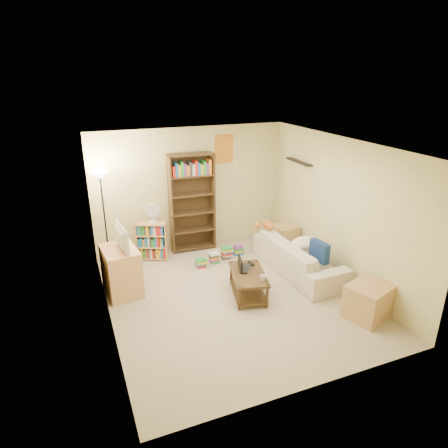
{
  "coord_description": "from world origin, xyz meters",
  "views": [
    {
      "loc": [
        -2.32,
        -5.31,
        3.53
      ],
      "look_at": [
        0.07,
        0.62,
        1.05
      ],
      "focal_mm": 32.0,
      "sensor_mm": 36.0,
      "label": 1
    }
  ],
  "objects_px": {
    "television": "(118,238)",
    "floor_lamp": "(102,193)",
    "laptop": "(248,269)",
    "desk_fan": "(153,212)",
    "short_bookshelf": "(152,241)",
    "side_table": "(285,237)",
    "tabby_cat": "(266,225)",
    "mug": "(263,278)",
    "sofa": "(299,256)",
    "coffee_table": "(248,281)",
    "tv_stand": "(121,271)",
    "end_cabinet": "(369,301)",
    "tall_bookshelf": "(192,200)"
  },
  "relations": [
    {
      "from": "short_bookshelf",
      "to": "sofa",
      "type": "bearing_deg",
      "value": -9.5
    },
    {
      "from": "laptop",
      "to": "short_bookshelf",
      "type": "relative_size",
      "value": 0.55
    },
    {
      "from": "laptop",
      "to": "desk_fan",
      "type": "xyz_separation_m",
      "value": [
        -1.17,
        1.81,
        0.57
      ]
    },
    {
      "from": "short_bookshelf",
      "to": "end_cabinet",
      "type": "height_order",
      "value": "short_bookshelf"
    },
    {
      "from": "floor_lamp",
      "to": "end_cabinet",
      "type": "bearing_deg",
      "value": -41.48
    },
    {
      "from": "laptop",
      "to": "floor_lamp",
      "type": "relative_size",
      "value": 0.22
    },
    {
      "from": "tabby_cat",
      "to": "mug",
      "type": "xyz_separation_m",
      "value": [
        -0.85,
        -1.54,
        -0.23
      ]
    },
    {
      "from": "tv_stand",
      "to": "side_table",
      "type": "bearing_deg",
      "value": 2.82
    },
    {
      "from": "laptop",
      "to": "mug",
      "type": "distance_m",
      "value": 0.43
    },
    {
      "from": "tabby_cat",
      "to": "coffee_table",
      "type": "xyz_separation_m",
      "value": [
        -0.95,
        -1.22,
        -0.42
      ]
    },
    {
      "from": "sofa",
      "to": "coffee_table",
      "type": "height_order",
      "value": "sofa"
    },
    {
      "from": "television",
      "to": "floor_lamp",
      "type": "xyz_separation_m",
      "value": [
        -0.1,
        0.94,
        0.51
      ]
    },
    {
      "from": "television",
      "to": "side_table",
      "type": "bearing_deg",
      "value": -87.18
    },
    {
      "from": "tv_stand",
      "to": "floor_lamp",
      "type": "bearing_deg",
      "value": 90.37
    },
    {
      "from": "mug",
      "to": "desk_fan",
      "type": "bearing_deg",
      "value": 118.71
    },
    {
      "from": "coffee_table",
      "to": "floor_lamp",
      "type": "xyz_separation_m",
      "value": [
        -2.02,
        1.82,
        1.24
      ]
    },
    {
      "from": "mug",
      "to": "desk_fan",
      "type": "distance_m",
      "value": 2.6
    },
    {
      "from": "tv_stand",
      "to": "floor_lamp",
      "type": "relative_size",
      "value": 0.42
    },
    {
      "from": "mug",
      "to": "desk_fan",
      "type": "height_order",
      "value": "desk_fan"
    },
    {
      "from": "television",
      "to": "tall_bookshelf",
      "type": "bearing_deg",
      "value": -58.6
    },
    {
      "from": "desk_fan",
      "to": "floor_lamp",
      "type": "bearing_deg",
      "value": -173.82
    },
    {
      "from": "television",
      "to": "floor_lamp",
      "type": "relative_size",
      "value": 0.37
    },
    {
      "from": "floor_lamp",
      "to": "tall_bookshelf",
      "type": "bearing_deg",
      "value": 10.02
    },
    {
      "from": "floor_lamp",
      "to": "side_table",
      "type": "relative_size",
      "value": 3.59
    },
    {
      "from": "tabby_cat",
      "to": "desk_fan",
      "type": "xyz_separation_m",
      "value": [
        -2.07,
        0.69,
        0.31
      ]
    },
    {
      "from": "sofa",
      "to": "desk_fan",
      "type": "xyz_separation_m",
      "value": [
        -2.36,
        1.49,
        0.7
      ]
    },
    {
      "from": "floor_lamp",
      "to": "laptop",
      "type": "bearing_deg",
      "value": -39.6
    },
    {
      "from": "short_bookshelf",
      "to": "side_table",
      "type": "distance_m",
      "value": 2.73
    },
    {
      "from": "tabby_cat",
      "to": "tv_stand",
      "type": "height_order",
      "value": "tv_stand"
    },
    {
      "from": "sofa",
      "to": "side_table",
      "type": "height_order",
      "value": "sofa"
    },
    {
      "from": "short_bookshelf",
      "to": "tv_stand",
      "type": "bearing_deg",
      "value": -102.01
    },
    {
      "from": "laptop",
      "to": "side_table",
      "type": "bearing_deg",
      "value": -14.63
    },
    {
      "from": "side_table",
      "to": "end_cabinet",
      "type": "height_order",
      "value": "end_cabinet"
    },
    {
      "from": "short_bookshelf",
      "to": "side_table",
      "type": "height_order",
      "value": "short_bookshelf"
    },
    {
      "from": "mug",
      "to": "short_bookshelf",
      "type": "distance_m",
      "value": 2.61
    },
    {
      "from": "short_bookshelf",
      "to": "television",
      "type": "bearing_deg",
      "value": -102.01
    },
    {
      "from": "sofa",
      "to": "tv_stand",
      "type": "xyz_separation_m",
      "value": [
        -3.16,
        0.45,
        0.1
      ]
    },
    {
      "from": "sofa",
      "to": "laptop",
      "type": "distance_m",
      "value": 1.24
    },
    {
      "from": "floor_lamp",
      "to": "end_cabinet",
      "type": "xyz_separation_m",
      "value": [
        3.45,
        -3.05,
        -1.25
      ]
    },
    {
      "from": "tabby_cat",
      "to": "floor_lamp",
      "type": "relative_size",
      "value": 0.25
    },
    {
      "from": "sofa",
      "to": "tabby_cat",
      "type": "distance_m",
      "value": 0.93
    },
    {
      "from": "laptop",
      "to": "desk_fan",
      "type": "distance_m",
      "value": 2.22
    },
    {
      "from": "end_cabinet",
      "to": "tall_bookshelf",
      "type": "bearing_deg",
      "value": 116.86
    },
    {
      "from": "television",
      "to": "side_table",
      "type": "height_order",
      "value": "television"
    },
    {
      "from": "television",
      "to": "tall_bookshelf",
      "type": "relative_size",
      "value": 0.35
    },
    {
      "from": "coffee_table",
      "to": "sofa",
      "type": "bearing_deg",
      "value": 33.32
    },
    {
      "from": "tall_bookshelf",
      "to": "side_table",
      "type": "distance_m",
      "value": 2.08
    },
    {
      "from": "desk_fan",
      "to": "television",
      "type": "bearing_deg",
      "value": -127.56
    },
    {
      "from": "sofa",
      "to": "short_bookshelf",
      "type": "height_order",
      "value": "short_bookshelf"
    },
    {
      "from": "sofa",
      "to": "floor_lamp",
      "type": "xyz_separation_m",
      "value": [
        -3.26,
        1.39,
        1.21
      ]
    }
  ]
}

